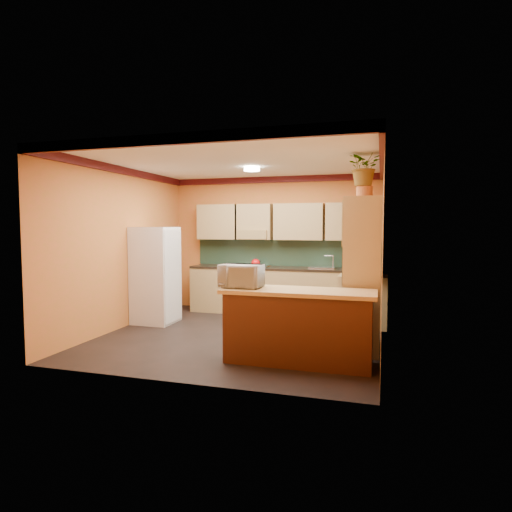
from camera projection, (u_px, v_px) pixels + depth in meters
The scene contains 15 objects.
room_shell at pixel (247, 203), 6.81m from camera, with size 4.24×4.24×2.72m.
base_cabinets_back at pixel (282, 292), 8.31m from camera, with size 3.65×0.60×0.88m, color tan.
countertop_back at pixel (282, 268), 8.28m from camera, with size 3.65×0.62×0.04m, color black.
stove at pixel (252, 290), 8.49m from camera, with size 0.58×0.58×0.91m, color black.
kettle at pixel (256, 263), 8.37m from camera, with size 0.17×0.17×0.18m, color red, non-canonical shape.
sink at pixel (322, 268), 8.06m from camera, with size 0.48×0.40×0.03m, color silver.
base_cabinets_right at pixel (363, 301), 7.31m from camera, with size 0.60×0.80×0.88m, color tan.
countertop_right at pixel (363, 274), 7.28m from camera, with size 0.62×0.80×0.04m, color black.
fridge at pixel (155, 275), 7.57m from camera, with size 0.68×0.66×1.70m, color silver.
pantry at pixel (363, 275), 5.89m from camera, with size 0.48×0.90×2.10m, color tan.
fern_pot at pixel (364, 192), 5.85m from camera, with size 0.22×0.22×0.16m, color #A15126.
fern at pixel (365, 167), 5.83m from camera, with size 0.48×0.41×0.53m, color tan.
breakfast_bar at pixel (298, 328), 5.33m from camera, with size 1.80×0.55×0.88m, color #4A2111.
bar_top at pixel (298, 292), 5.30m from camera, with size 1.90×0.65×0.05m, color tan.
microwave at pixel (241, 276), 5.49m from camera, with size 0.53×0.36×0.30m, color silver.
Camera 1 is at (2.08, -6.26, 1.72)m, focal length 30.00 mm.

